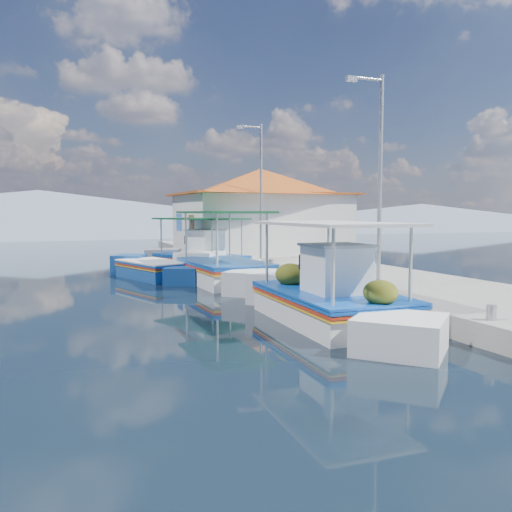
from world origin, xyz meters
name	(u,v)px	position (x,y,z in m)	size (l,w,h in m)	color
ground	(257,329)	(0.00, 0.00, 0.00)	(160.00, 160.00, 0.00)	black
quay	(344,277)	(5.90, 6.00, 0.25)	(5.00, 44.00, 0.50)	gray
bollards	(303,270)	(3.80, 5.25, 0.65)	(0.20, 17.20, 0.30)	#A5A8AD
main_caique	(328,301)	(1.89, 0.14, 0.51)	(2.56, 8.09, 2.66)	white
caique_green_canopy	(223,272)	(1.71, 7.61, 0.44)	(2.56, 7.91, 2.96)	white
caique_blue_hull	(154,271)	(-0.38, 10.02, 0.29)	(2.97, 5.66, 1.06)	#184891
caique_far	(201,261)	(2.02, 11.73, 0.49)	(4.20, 6.86, 2.64)	white
harbor_building	(260,209)	(6.20, 15.00, 2.78)	(10.49, 10.49, 4.40)	white
lamp_post_near	(377,169)	(4.51, 2.00, 3.85)	(1.21, 0.14, 6.00)	#A5A8AD
lamp_post_far	(259,185)	(4.51, 11.00, 3.85)	(1.21, 0.14, 6.00)	#A5A8AD
mountain_ridge	(138,217)	(6.54, 56.00, 2.04)	(171.40, 96.00, 5.50)	slate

